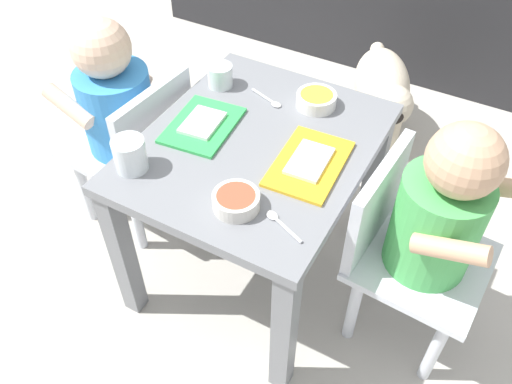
% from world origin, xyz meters
% --- Properties ---
extents(ground_plane, '(7.00, 7.00, 0.00)m').
position_xyz_m(ground_plane, '(0.00, 0.00, 0.00)').
color(ground_plane, '#B2ADA3').
extents(dining_table, '(0.49, 0.59, 0.45)m').
position_xyz_m(dining_table, '(0.00, 0.00, 0.37)').
color(dining_table, slate).
rests_on(dining_table, ground).
extents(seated_child_left, '(0.30, 0.30, 0.63)m').
position_xyz_m(seated_child_left, '(-0.41, 0.01, 0.39)').
color(seated_child_left, silver).
rests_on(seated_child_left, ground).
extents(seated_child_right, '(0.30, 0.30, 0.64)m').
position_xyz_m(seated_child_right, '(0.41, 0.02, 0.40)').
color(seated_child_right, silver).
rests_on(seated_child_right, ground).
extents(dog, '(0.31, 0.41, 0.31)m').
position_xyz_m(dog, '(0.09, 0.70, 0.20)').
color(dog, beige).
rests_on(dog, ground).
extents(food_tray_left, '(0.16, 0.20, 0.02)m').
position_xyz_m(food_tray_left, '(-0.13, -0.01, 0.46)').
color(food_tray_left, green).
rests_on(food_tray_left, dining_table).
extents(food_tray_right, '(0.15, 0.22, 0.02)m').
position_xyz_m(food_tray_right, '(0.13, -0.01, 0.46)').
color(food_tray_right, gold).
rests_on(food_tray_right, dining_table).
extents(water_cup_left, '(0.06, 0.06, 0.06)m').
position_xyz_m(water_cup_left, '(-0.19, 0.15, 0.47)').
color(water_cup_left, white).
rests_on(water_cup_left, dining_table).
extents(water_cup_right, '(0.07, 0.07, 0.07)m').
position_xyz_m(water_cup_right, '(-0.19, -0.20, 0.48)').
color(water_cup_right, white).
rests_on(water_cup_right, dining_table).
extents(veggie_bowl_far, '(0.09, 0.09, 0.03)m').
position_xyz_m(veggie_bowl_far, '(0.06, -0.19, 0.47)').
color(veggie_bowl_far, silver).
rests_on(veggie_bowl_far, dining_table).
extents(veggie_bowl_near, '(0.10, 0.10, 0.03)m').
position_xyz_m(veggie_bowl_near, '(0.06, 0.19, 0.47)').
color(veggie_bowl_near, white).
rests_on(veggie_bowl_near, dining_table).
extents(spoon_by_left_tray, '(0.10, 0.05, 0.01)m').
position_xyz_m(spoon_by_left_tray, '(-0.05, 0.15, 0.45)').
color(spoon_by_left_tray, silver).
rests_on(spoon_by_left_tray, dining_table).
extents(spoon_by_right_tray, '(0.10, 0.05, 0.01)m').
position_xyz_m(spoon_by_right_tray, '(0.16, -0.19, 0.45)').
color(spoon_by_right_tray, silver).
rests_on(spoon_by_right_tray, dining_table).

